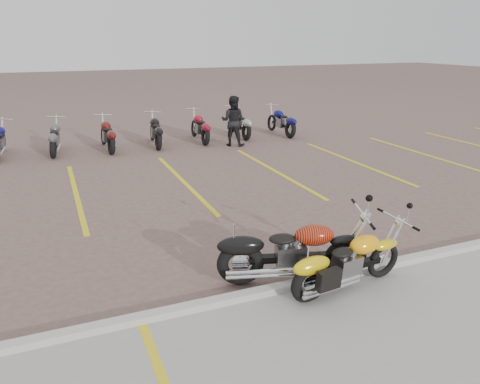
# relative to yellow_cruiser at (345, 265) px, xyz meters

# --- Properties ---
(ground) EXTENTS (100.00, 100.00, 0.00)m
(ground) POSITION_rel_yellow_cruiser_xyz_m (-0.69, 2.30, -0.42)
(ground) COLOR #735752
(ground) RESTS_ON ground
(curb) EXTENTS (60.00, 0.18, 0.12)m
(curb) POSITION_rel_yellow_cruiser_xyz_m (-0.69, 0.30, -0.36)
(curb) COLOR #ADAAA3
(curb) RESTS_ON ground
(parking_stripes) EXTENTS (38.00, 5.50, 0.01)m
(parking_stripes) POSITION_rel_yellow_cruiser_xyz_m (-0.69, 6.30, -0.41)
(parking_stripes) COLOR gold
(parking_stripes) RESTS_ON ground
(yellow_cruiser) EXTENTS (2.04, 0.40, 0.84)m
(yellow_cruiser) POSITION_rel_yellow_cruiser_xyz_m (0.00, 0.00, 0.00)
(yellow_cruiser) COLOR black
(yellow_cruiser) RESTS_ON ground
(flame_cruiser) EXTENTS (2.28, 0.81, 0.96)m
(flame_cruiser) POSITION_rel_yellow_cruiser_xyz_m (-0.64, 0.55, 0.06)
(flame_cruiser) COLOR black
(flame_cruiser) RESTS_ON ground
(person_b) EXTENTS (1.07, 1.03, 1.73)m
(person_b) POSITION_rel_yellow_cruiser_xyz_m (2.14, 9.86, 0.45)
(person_b) COLOR black
(person_b) RESTS_ON ground
(bg_bike_row) EXTENTS (15.51, 2.01, 1.10)m
(bg_bike_row) POSITION_rel_yellow_cruiser_xyz_m (-2.87, 10.97, 0.13)
(bg_bike_row) COLOR black
(bg_bike_row) RESTS_ON ground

